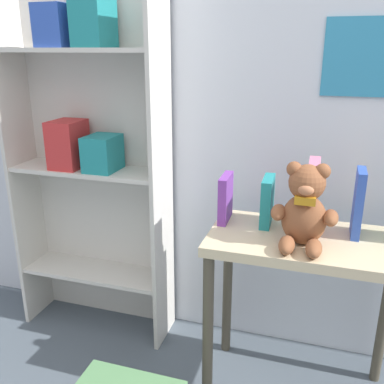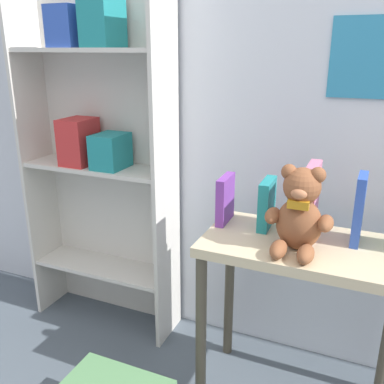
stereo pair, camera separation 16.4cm
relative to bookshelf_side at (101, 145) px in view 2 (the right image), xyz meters
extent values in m
cube|color=silver|center=(0.90, 0.13, 0.36)|extent=(4.80, 0.06, 2.50)
cube|color=teal|center=(1.09, 0.09, 0.39)|extent=(0.26, 0.01, 0.28)
cube|color=beige|center=(-0.35, -0.04, -0.09)|extent=(0.02, 0.23, 1.58)
cube|color=beige|center=(0.35, -0.04, -0.09)|extent=(0.02, 0.23, 1.58)
cube|color=beige|center=(0.00, 0.07, -0.09)|extent=(0.71, 0.02, 1.58)
cube|color=beige|center=(0.00, -0.04, -0.60)|extent=(0.68, 0.21, 0.02)
cube|color=beige|center=(0.00, -0.04, -0.09)|extent=(0.68, 0.21, 0.02)
cube|color=beige|center=(0.00, -0.04, 0.41)|extent=(0.68, 0.21, 0.02)
cube|color=#2D51B7|center=(-0.08, -0.05, 0.50)|extent=(0.13, 0.16, 0.17)
cube|color=teal|center=(0.08, -0.05, 0.52)|extent=(0.13, 0.16, 0.20)
cube|color=red|center=(-0.08, -0.05, 0.02)|extent=(0.13, 0.16, 0.21)
cube|color=teal|center=(0.08, -0.05, -0.01)|extent=(0.13, 0.16, 0.15)
cube|color=beige|center=(0.97, -0.21, -0.23)|extent=(0.69, 0.38, 0.04)
cylinder|color=#494233|center=(0.65, -0.37, -0.57)|extent=(0.04, 0.04, 0.63)
cylinder|color=#494233|center=(0.65, -0.05, -0.57)|extent=(0.04, 0.04, 0.63)
ellipsoid|color=brown|center=(0.95, -0.26, -0.13)|extent=(0.15, 0.11, 0.18)
sphere|color=brown|center=(0.95, -0.26, 0.00)|extent=(0.12, 0.12, 0.12)
sphere|color=brown|center=(0.90, -0.26, 0.04)|extent=(0.05, 0.05, 0.05)
sphere|color=brown|center=(0.99, -0.26, 0.04)|extent=(0.05, 0.05, 0.05)
ellipsoid|color=#B56E48|center=(0.95, -0.31, -0.01)|extent=(0.05, 0.04, 0.04)
ellipsoid|color=brown|center=(0.86, -0.28, -0.11)|extent=(0.05, 0.10, 0.05)
ellipsoid|color=brown|center=(1.03, -0.28, -0.11)|extent=(0.05, 0.10, 0.05)
ellipsoid|color=brown|center=(0.91, -0.35, -0.19)|extent=(0.05, 0.11, 0.05)
ellipsoid|color=brown|center=(0.99, -0.35, -0.19)|extent=(0.05, 0.11, 0.05)
cube|color=#C68419|center=(0.95, -0.31, -0.04)|extent=(0.07, 0.02, 0.03)
cube|color=purple|center=(0.65, -0.13, -0.13)|extent=(0.04, 0.14, 0.18)
cube|color=teal|center=(0.81, -0.12, -0.13)|extent=(0.04, 0.15, 0.18)
cube|color=#D17093|center=(0.97, -0.14, -0.08)|extent=(0.04, 0.14, 0.26)
cube|color=#2D51B7|center=(1.12, -0.13, -0.10)|extent=(0.03, 0.12, 0.24)
camera|label=1|loc=(0.99, -1.65, 0.42)|focal=40.00mm
camera|label=2|loc=(1.14, -1.59, 0.42)|focal=40.00mm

